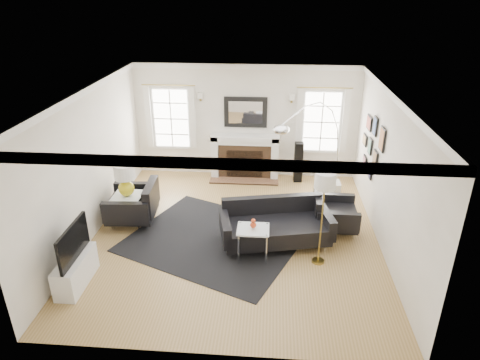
# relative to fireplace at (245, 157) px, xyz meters

# --- Properties ---
(floor) EXTENTS (6.00, 6.00, 0.00)m
(floor) POSITION_rel_fireplace_xyz_m (0.00, -2.79, -0.54)
(floor) COLOR olive
(floor) RESTS_ON ground
(back_wall) EXTENTS (5.50, 0.04, 2.80)m
(back_wall) POSITION_rel_fireplace_xyz_m (0.00, 0.21, 0.86)
(back_wall) COLOR white
(back_wall) RESTS_ON floor
(front_wall) EXTENTS (5.50, 0.04, 2.80)m
(front_wall) POSITION_rel_fireplace_xyz_m (0.00, -5.79, 0.86)
(front_wall) COLOR white
(front_wall) RESTS_ON floor
(left_wall) EXTENTS (0.04, 6.00, 2.80)m
(left_wall) POSITION_rel_fireplace_xyz_m (-2.75, -2.79, 0.86)
(left_wall) COLOR white
(left_wall) RESTS_ON floor
(right_wall) EXTENTS (0.04, 6.00, 2.80)m
(right_wall) POSITION_rel_fireplace_xyz_m (2.75, -2.79, 0.86)
(right_wall) COLOR white
(right_wall) RESTS_ON floor
(ceiling) EXTENTS (5.50, 6.00, 0.02)m
(ceiling) POSITION_rel_fireplace_xyz_m (0.00, -2.79, 2.26)
(ceiling) COLOR white
(ceiling) RESTS_ON back_wall
(crown_molding) EXTENTS (5.50, 6.00, 0.12)m
(crown_molding) POSITION_rel_fireplace_xyz_m (0.00, -2.79, 2.20)
(crown_molding) COLOR white
(crown_molding) RESTS_ON back_wall
(fireplace) EXTENTS (1.70, 0.69, 1.11)m
(fireplace) POSITION_rel_fireplace_xyz_m (0.00, 0.00, 0.00)
(fireplace) COLOR white
(fireplace) RESTS_ON floor
(mantel_mirror) EXTENTS (1.05, 0.07, 0.75)m
(mantel_mirror) POSITION_rel_fireplace_xyz_m (0.00, 0.16, 1.11)
(mantel_mirror) COLOR black
(mantel_mirror) RESTS_ON back_wall
(window_left) EXTENTS (1.24, 0.15, 1.62)m
(window_left) POSITION_rel_fireplace_xyz_m (-1.85, 0.16, 0.92)
(window_left) COLOR white
(window_left) RESTS_ON back_wall
(window_right) EXTENTS (1.24, 0.15, 1.62)m
(window_right) POSITION_rel_fireplace_xyz_m (1.85, 0.16, 0.92)
(window_right) COLOR white
(window_right) RESTS_ON back_wall
(gallery_wall) EXTENTS (0.04, 1.73, 1.29)m
(gallery_wall) POSITION_rel_fireplace_xyz_m (2.72, -1.50, 0.99)
(gallery_wall) COLOR black
(gallery_wall) RESTS_ON right_wall
(tv_unit) EXTENTS (0.35, 1.00, 1.09)m
(tv_unit) POSITION_rel_fireplace_xyz_m (-2.44, -4.49, -0.21)
(tv_unit) COLOR white
(tv_unit) RESTS_ON floor
(area_rug) EXTENTS (3.85, 3.59, 0.01)m
(area_rug) POSITION_rel_fireplace_xyz_m (-0.39, -2.99, -0.54)
(area_rug) COLOR black
(area_rug) RESTS_ON floor
(sofa) EXTENTS (2.19, 1.34, 0.67)m
(sofa) POSITION_rel_fireplace_xyz_m (0.77, -2.97, -0.18)
(sofa) COLOR black
(sofa) RESTS_ON floor
(armchair_left) EXTENTS (1.01, 1.11, 0.71)m
(armchair_left) POSITION_rel_fireplace_xyz_m (-2.08, -2.44, -0.15)
(armchair_left) COLOR black
(armchair_left) RESTS_ON floor
(armchair_right) EXTENTS (0.86, 0.95, 0.63)m
(armchair_right) POSITION_rel_fireplace_xyz_m (1.91, -2.43, -0.19)
(armchair_right) COLOR black
(armchair_right) RESTS_ON floor
(coffee_table) EXTENTS (0.81, 0.81, 0.36)m
(coffee_table) POSITION_rel_fireplace_xyz_m (0.34, -2.62, -0.21)
(coffee_table) COLOR silver
(coffee_table) RESTS_ON floor
(side_table_left) EXTENTS (0.57, 0.57, 0.63)m
(side_table_left) POSITION_rel_fireplace_xyz_m (-2.20, -2.49, -0.02)
(side_table_left) COLOR silver
(side_table_left) RESTS_ON floor
(nesting_table) EXTENTS (0.56, 0.47, 0.61)m
(nesting_table) POSITION_rel_fireplace_xyz_m (0.39, -3.55, -0.05)
(nesting_table) COLOR silver
(nesting_table) RESTS_ON floor
(gourd_lamp) EXTENTS (0.42, 0.42, 0.67)m
(gourd_lamp) POSITION_rel_fireplace_xyz_m (-2.20, -2.49, 0.47)
(gourd_lamp) COLOR yellow
(gourd_lamp) RESTS_ON side_table_left
(orange_vase) EXTENTS (0.11, 0.11, 0.18)m
(orange_vase) POSITION_rel_fireplace_xyz_m (0.39, -3.55, 0.17)
(orange_vase) COLOR red
(orange_vase) RESTS_ON nesting_table
(arc_floor_lamp) EXTENTS (1.65, 1.53, 2.33)m
(arc_floor_lamp) POSITION_rel_fireplace_xyz_m (1.52, -1.15, 0.72)
(arc_floor_lamp) COLOR silver
(arc_floor_lamp) RESTS_ON floor
(stick_floor_lamp) EXTENTS (0.35, 0.35, 1.74)m
(stick_floor_lamp) POSITION_rel_fireplace_xyz_m (1.55, -3.57, 0.96)
(stick_floor_lamp) COLOR #A28938
(stick_floor_lamp) RESTS_ON floor
(speaker_tower) EXTENTS (0.21, 0.21, 1.01)m
(speaker_tower) POSITION_rel_fireplace_xyz_m (1.33, -0.14, -0.04)
(speaker_tower) COLOR black
(speaker_tower) RESTS_ON floor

